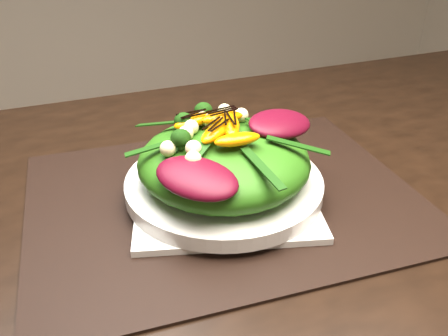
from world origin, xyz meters
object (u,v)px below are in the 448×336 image
object	(u,v)px
salad_bowl	(224,184)
lettuce_mound	(224,161)
orange_segment	(213,124)
dining_table	(354,186)
placemat	(224,197)
plate_base	(224,193)

from	to	relation	value
salad_bowl	lettuce_mound	world-z (taller)	lettuce_mound
lettuce_mound	orange_segment	size ratio (longest dim) A/B	3.87
dining_table	salad_bowl	world-z (taller)	dining_table
dining_table	lettuce_mound	xyz separation A→B (m)	(-0.20, 0.01, 0.08)
dining_table	orange_segment	bearing A→B (deg)	171.03
placemat	lettuce_mound	bearing A→B (deg)	-90.00
dining_table	salad_bowl	bearing A→B (deg)	176.47
placemat	lettuce_mound	size ratio (longest dim) A/B	2.28
placemat	plate_base	size ratio (longest dim) A/B	2.21
placemat	orange_segment	xyz separation A→B (m)	(-0.01, 0.02, 0.10)
dining_table	plate_base	xyz separation A→B (m)	(-0.20, 0.01, 0.03)
plate_base	salad_bowl	size ratio (longest dim) A/B	0.89
plate_base	lettuce_mound	distance (m)	0.05
plate_base	salad_bowl	xyz separation A→B (m)	(0.00, 0.00, 0.01)
orange_segment	placemat	bearing A→B (deg)	-71.85
plate_base	salad_bowl	world-z (taller)	salad_bowl
dining_table	plate_base	size ratio (longest dim) A/B	6.90
plate_base	orange_segment	world-z (taller)	orange_segment
plate_base	orange_segment	distance (m)	0.10
dining_table	orange_segment	world-z (taller)	dining_table
dining_table	orange_segment	size ratio (longest dim) A/B	27.63
dining_table	placemat	bearing A→B (deg)	176.47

